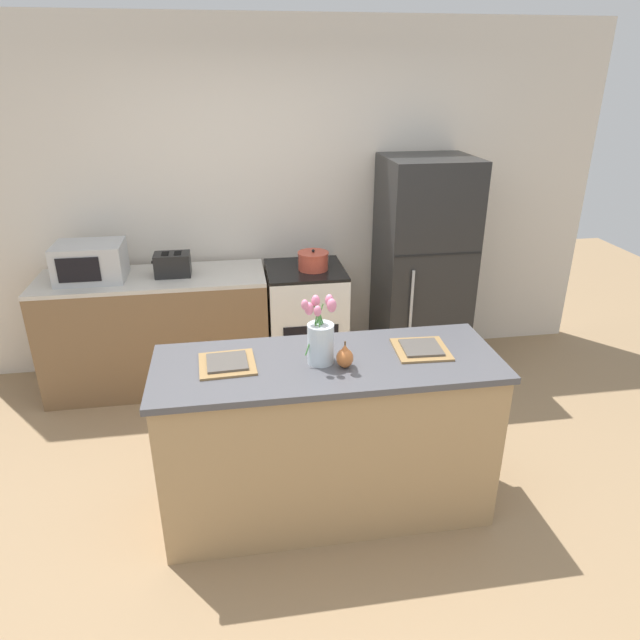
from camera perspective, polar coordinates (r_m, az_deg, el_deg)
ground_plane at (r=3.49m, az=0.69°, el=-17.97°), size 10.00×10.00×0.00m
back_wall at (r=4.69m, az=-3.47°, el=11.75°), size 5.20×0.08×2.70m
kitchen_island at (r=3.19m, az=0.73°, el=-11.59°), size 1.80×0.66×0.95m
back_counter at (r=4.61m, az=-15.90°, el=-1.13°), size 1.68×0.60×0.91m
stove_range at (r=4.60m, az=-1.44°, el=-0.21°), size 0.60×0.61×0.91m
refrigerator at (r=4.66m, az=10.20°, el=5.16°), size 0.68×0.67×1.73m
flower_vase at (r=2.87m, az=0.06°, el=-1.76°), size 0.18×0.14×0.37m
pear_figurine at (r=2.86m, az=2.50°, el=-3.71°), size 0.09×0.09×0.14m
plate_setting_left at (r=2.94m, az=-9.27°, el=-4.29°), size 0.29×0.29×0.02m
plate_setting_right at (r=3.09m, az=10.08°, el=-2.85°), size 0.29×0.29×0.02m
toaster at (r=4.39m, az=-14.53°, el=5.40°), size 0.28×0.18×0.17m
cooking_pot at (r=4.39m, az=-0.69°, el=5.94°), size 0.24×0.24×0.16m
microwave at (r=4.47m, az=-21.99°, el=5.43°), size 0.48×0.37×0.27m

